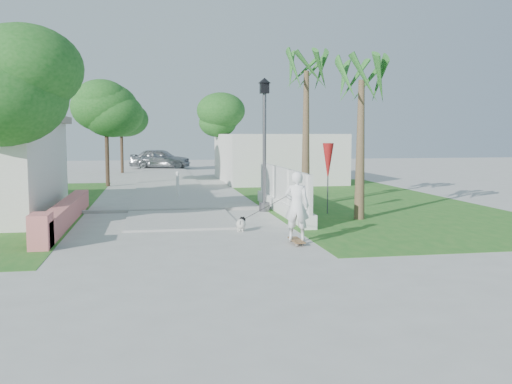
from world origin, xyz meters
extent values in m
plane|color=#B7B7B2|center=(0.00, 0.00, 0.00)|extent=(90.00, 90.00, 0.00)
cube|color=#B7B7B2|center=(0.00, 20.00, 0.03)|extent=(3.20, 36.00, 0.06)
cube|color=#999993|center=(0.00, 6.00, 0.05)|extent=(6.50, 0.25, 0.10)
cube|color=#266821|center=(7.00, 8.00, 0.01)|extent=(8.00, 20.00, 0.01)
cube|color=#D56D6E|center=(-3.30, 4.00, 0.30)|extent=(0.45, 8.00, 0.60)
cube|color=#D56D6E|center=(-3.30, 0.20, 0.40)|extent=(0.45, 0.80, 0.80)
cube|color=white|center=(3.40, 5.00, 0.20)|extent=(0.35, 7.00, 0.40)
cube|color=white|center=(3.40, 5.00, 0.95)|extent=(0.10, 7.00, 1.10)
cube|color=white|center=(3.40, 1.80, 0.75)|extent=(0.14, 0.14, 1.50)
cube|color=white|center=(3.40, 4.00, 0.75)|extent=(0.14, 0.14, 1.50)
cube|color=white|center=(3.40, 6.20, 0.75)|extent=(0.14, 0.14, 1.50)
cube|color=white|center=(3.40, 8.20, 0.75)|extent=(0.14, 0.14, 1.50)
cube|color=silver|center=(6.00, 18.00, 1.30)|extent=(6.00, 8.00, 2.60)
cylinder|color=#59595E|center=(2.90, 5.50, 0.15)|extent=(0.36, 0.36, 0.30)
cylinder|color=#59595E|center=(2.90, 5.50, 2.00)|extent=(0.12, 0.12, 4.00)
cube|color=black|center=(2.90, 5.50, 4.10)|extent=(0.28, 0.28, 0.35)
cone|color=black|center=(2.90, 5.50, 4.35)|extent=(0.44, 0.44, 0.18)
cylinder|color=white|center=(0.20, 10.00, 0.50)|extent=(0.12, 0.12, 1.00)
sphere|color=white|center=(0.20, 10.00, 1.02)|extent=(0.14, 0.14, 0.14)
cylinder|color=#59595E|center=(4.80, 4.50, 1.00)|extent=(0.04, 0.04, 2.00)
cone|color=#AE1819|center=(4.80, 4.50, 1.70)|extent=(0.36, 0.36, 1.20)
cylinder|color=#4C3826|center=(-4.50, 3.00, 1.92)|extent=(0.20, 0.20, 3.85)
ellipsoid|color=#185619|center=(-4.50, 3.00, 3.58)|extent=(3.60, 3.60, 2.70)
ellipsoid|color=#185619|center=(-4.30, 2.80, 3.92)|extent=(3.06, 3.06, 2.30)
ellipsoid|color=#185619|center=(-4.70, 3.20, 4.28)|extent=(2.70, 2.70, 2.02)
cylinder|color=#4C3826|center=(-5.50, 8.50, 1.75)|extent=(0.20, 0.20, 3.50)
ellipsoid|color=#185619|center=(-5.50, 8.50, 3.25)|extent=(3.20, 3.20, 2.40)
ellipsoid|color=#185619|center=(-5.30, 8.30, 3.60)|extent=(2.72, 2.72, 2.05)
ellipsoid|color=#185619|center=(-5.70, 8.70, 3.95)|extent=(2.40, 2.40, 1.79)
cylinder|color=#4C3826|center=(-3.00, 16.00, 1.92)|extent=(0.20, 0.20, 3.85)
ellipsoid|color=#185619|center=(-3.00, 16.00, 3.58)|extent=(3.40, 3.40, 2.55)
ellipsoid|color=#185619|center=(-2.80, 15.80, 3.92)|extent=(2.89, 2.89, 2.18)
ellipsoid|color=#185619|center=(-3.20, 16.20, 4.28)|extent=(2.55, 2.55, 1.90)
cylinder|color=#4C3826|center=(3.20, 20.00, 1.75)|extent=(0.20, 0.20, 3.50)
ellipsoid|color=#185619|center=(3.20, 20.00, 3.25)|extent=(3.00, 3.00, 2.25)
ellipsoid|color=#185619|center=(3.40, 19.80, 3.60)|extent=(2.55, 2.55, 1.92)
ellipsoid|color=#185619|center=(3.00, 20.20, 3.95)|extent=(2.25, 2.25, 1.68)
cylinder|color=#4C3826|center=(-2.80, 26.00, 1.92)|extent=(0.20, 0.20, 3.85)
ellipsoid|color=#185619|center=(-2.80, 26.00, 3.58)|extent=(3.20, 3.20, 2.40)
ellipsoid|color=#185619|center=(-2.60, 25.80, 3.92)|extent=(2.72, 2.72, 2.05)
ellipsoid|color=#185619|center=(-3.00, 26.20, 4.28)|extent=(2.40, 2.40, 1.79)
cone|color=brown|center=(4.60, 6.50, 2.40)|extent=(0.32, 0.32, 4.80)
cone|color=brown|center=(5.40, 3.20, 2.10)|extent=(0.32, 0.32, 4.20)
cube|color=brown|center=(2.54, -0.28, 0.09)|extent=(0.56, 0.87, 0.02)
imported|color=white|center=(2.54, -0.28, 0.91)|extent=(0.70, 0.59, 1.62)
cylinder|color=gray|center=(2.46, -0.58, 0.03)|extent=(0.03, 0.06, 0.06)
cylinder|color=gray|center=(2.61, -0.58, 0.03)|extent=(0.03, 0.06, 0.06)
cylinder|color=gray|center=(2.46, 0.02, 0.03)|extent=(0.03, 0.06, 0.06)
cylinder|color=gray|center=(2.61, 0.02, 0.03)|extent=(0.03, 0.06, 0.06)
ellipsoid|color=silver|center=(1.52, 1.67, 0.20)|extent=(0.38, 0.48, 0.27)
sphere|color=black|center=(1.58, 1.86, 0.28)|extent=(0.17, 0.17, 0.17)
sphere|color=silver|center=(1.61, 1.93, 0.26)|extent=(0.08, 0.08, 0.08)
cone|color=black|center=(1.54, 1.87, 0.36)|extent=(0.05, 0.05, 0.06)
cone|color=black|center=(1.62, 1.84, 0.36)|extent=(0.05, 0.05, 0.06)
cylinder|color=silver|center=(1.49, 1.78, 0.06)|extent=(0.04, 0.04, 0.12)
cylinder|color=silver|center=(1.60, 1.74, 0.06)|extent=(0.04, 0.04, 0.12)
cylinder|color=silver|center=(1.43, 1.59, 0.06)|extent=(0.04, 0.04, 0.12)
cylinder|color=silver|center=(1.54, 1.55, 0.06)|extent=(0.04, 0.04, 0.12)
cylinder|color=silver|center=(1.45, 1.48, 0.27)|extent=(0.06, 0.10, 0.10)
imported|color=#B3B5BC|center=(-0.20, 30.35, 0.76)|extent=(4.78, 2.81, 1.53)
camera|label=1|loc=(-0.77, -13.18, 2.58)|focal=40.00mm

